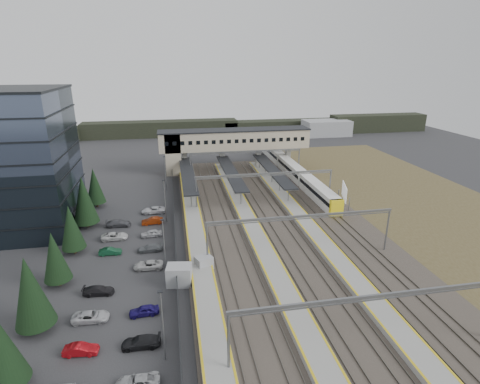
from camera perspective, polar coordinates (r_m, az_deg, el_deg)
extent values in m
plane|color=#2B2B2D|center=(62.93, -3.82, -7.53)|extent=(220.00, 220.00, 0.00)
cube|color=black|center=(78.24, -32.27, -2.38)|extent=(24.30, 18.30, 0.25)
cube|color=black|center=(77.22, -32.72, -0.01)|extent=(24.30, 18.30, 0.25)
cylinder|color=black|center=(43.81, -31.68, -23.54)|extent=(0.44, 0.44, 1.20)
cone|color=black|center=(41.30, -32.75, -19.21)|extent=(3.90, 3.90, 7.50)
cylinder|color=black|center=(49.60, -28.45, -17.46)|extent=(0.44, 0.44, 1.20)
cone|color=black|center=(47.22, -29.34, -13.02)|extent=(4.26, 4.26, 8.20)
cylinder|color=black|center=(56.76, -25.82, -12.15)|extent=(0.44, 0.44, 1.20)
cone|color=black|center=(55.00, -26.40, -8.74)|extent=(3.54, 3.54, 6.80)
cylinder|color=black|center=(64.38, -23.87, -8.04)|extent=(0.44, 0.44, 1.20)
cone|color=black|center=(62.79, -24.35, -4.86)|extent=(3.64, 3.64, 7.00)
cylinder|color=black|center=(73.22, -22.22, -4.49)|extent=(0.44, 0.44, 1.20)
cone|color=black|center=(71.58, -22.69, -1.08)|extent=(4.42, 4.42, 8.50)
cylinder|color=black|center=(82.32, -20.94, -1.72)|extent=(0.44, 0.44, 1.20)
cone|color=black|center=(81.06, -21.28, 0.92)|extent=(3.74, 3.74, 7.20)
imported|color=maroon|center=(44.53, -23.09, -21.22)|extent=(3.57, 1.54, 1.14)
imported|color=silver|center=(48.60, -21.80, -17.21)|extent=(4.25, 2.14, 1.15)
imported|color=black|center=(52.89, -20.76, -13.85)|extent=(4.01, 1.89, 1.13)
imported|color=#13462A|center=(61.94, -19.17, -8.54)|extent=(3.42, 1.30, 1.11)
imported|color=silver|center=(66.62, -18.56, -6.40)|extent=(4.35, 2.05, 1.20)
imported|color=#494A4F|center=(71.39, -18.04, -4.55)|extent=(4.42, 1.92, 1.27)
imported|color=#ADAEB1|center=(39.64, -15.37, -26.19)|extent=(4.11, 1.92, 1.14)
imported|color=black|center=(43.50, -14.83, -21.21)|extent=(4.16, 1.82, 1.19)
imported|color=navy|center=(47.66, -14.42, -17.09)|extent=(3.56, 1.61, 1.19)
imported|color=silver|center=(56.55, -13.80, -10.75)|extent=(4.33, 2.20, 1.17)
imported|color=#5B5F64|center=(61.21, -13.57, -8.29)|extent=(3.95, 1.66, 1.14)
imported|color=#B3B3B7|center=(65.94, -13.38, -6.15)|extent=(3.64, 1.68, 1.21)
imported|color=maroon|center=(70.76, -13.22, -4.30)|extent=(3.98, 1.71, 1.27)
imported|color=silver|center=(75.65, -13.07, -2.70)|extent=(4.59, 2.12, 1.28)
cylinder|color=slate|center=(39.38, -11.67, -19.47)|extent=(0.16, 0.16, 8.00)
cube|color=black|center=(37.03, -12.10, -14.63)|extent=(0.50, 0.25, 0.15)
cylinder|color=slate|center=(53.73, -11.47, -8.10)|extent=(0.16, 0.16, 8.00)
cube|color=black|center=(52.03, -11.76, -4.18)|extent=(0.50, 0.25, 0.15)
cylinder|color=slate|center=(70.23, -11.36, -1.38)|extent=(0.16, 0.16, 8.00)
cube|color=black|center=(68.94, -11.58, 1.73)|extent=(0.50, 0.25, 0.15)
cylinder|color=slate|center=(87.32, -11.30, 2.75)|extent=(0.16, 0.16, 8.00)
cube|color=black|center=(86.29, -11.47, 5.30)|extent=(0.50, 0.25, 0.15)
cube|color=#26282B|center=(66.72, -9.93, -5.21)|extent=(0.08, 90.00, 2.00)
cube|color=#999B9E|center=(51.87, -9.24, -12.37)|extent=(3.61, 2.88, 2.73)
cube|color=#999B9E|center=(54.77, -5.53, -10.75)|extent=(2.82, 2.62, 2.07)
cube|color=#37302A|center=(69.47, 5.59, -4.79)|extent=(34.00, 90.00, 0.20)
cube|color=#59544C|center=(67.22, -4.95, -5.46)|extent=(0.08, 90.00, 0.14)
cube|color=#59544C|center=(67.35, -3.72, -5.37)|extent=(0.08, 90.00, 0.14)
cube|color=#59544C|center=(67.66, -1.56, -5.22)|extent=(0.08, 90.00, 0.14)
cube|color=#59544C|center=(67.87, -0.36, -5.13)|extent=(0.08, 90.00, 0.14)
cube|color=#59544C|center=(68.74, 3.40, -4.83)|extent=(0.08, 90.00, 0.14)
cube|color=#59544C|center=(69.08, 4.57, -4.74)|extent=(0.08, 90.00, 0.14)
cube|color=#59544C|center=(69.74, 6.61, -4.57)|extent=(0.08, 90.00, 0.14)
cube|color=#59544C|center=(70.15, 7.74, -4.47)|extent=(0.08, 90.00, 0.14)
cube|color=#59544C|center=(71.63, 11.22, -4.16)|extent=(0.08, 90.00, 0.14)
cube|color=#59544C|center=(72.16, 12.29, -4.06)|extent=(0.08, 90.00, 0.14)
cube|color=#59544C|center=(73.14, 14.15, -3.88)|extent=(0.08, 90.00, 0.14)
cube|color=#59544C|center=(73.73, 15.17, -3.78)|extent=(0.08, 90.00, 0.14)
cube|color=#969791|center=(67.01, -6.90, -5.45)|extent=(3.20, 82.00, 0.90)
cube|color=gold|center=(66.77, -8.16, -5.17)|extent=(0.25, 82.00, 0.02)
cube|color=gold|center=(66.90, -5.67, -5.01)|extent=(0.25, 82.00, 0.02)
cube|color=#969791|center=(68.20, 1.54, -4.85)|extent=(3.20, 82.00, 0.90)
cube|color=gold|center=(67.75, 0.34, -4.59)|extent=(0.25, 82.00, 0.02)
cube|color=gold|center=(68.30, 2.73, -4.41)|extent=(0.25, 82.00, 0.02)
cube|color=#969791|center=(70.79, 9.50, -4.19)|extent=(3.20, 82.00, 0.90)
cube|color=gold|center=(70.15, 8.41, -3.94)|extent=(0.25, 82.00, 0.02)
cube|color=gold|center=(71.10, 10.63, -3.75)|extent=(0.25, 82.00, 0.02)
cube|color=black|center=(86.39, -7.99, 2.77)|extent=(3.00, 30.00, 0.25)
cube|color=slate|center=(86.43, -7.98, 2.67)|extent=(3.10, 30.00, 0.12)
cylinder|color=slate|center=(74.57, -7.43, -1.22)|extent=(0.20, 0.20, 3.10)
cylinder|color=slate|center=(80.69, -7.70, 0.38)|extent=(0.20, 0.20, 3.10)
cylinder|color=slate|center=(86.86, -7.94, 1.76)|extent=(0.20, 0.20, 3.10)
cylinder|color=slate|center=(93.08, -8.14, 2.95)|extent=(0.20, 0.20, 3.10)
cylinder|color=slate|center=(99.33, -8.32, 3.99)|extent=(0.20, 0.20, 3.10)
cube|color=black|center=(87.32, -1.42, 3.13)|extent=(3.00, 30.00, 0.25)
cube|color=slate|center=(87.36, -1.42, 3.04)|extent=(3.10, 30.00, 0.12)
cylinder|color=slate|center=(75.64, 0.15, -0.75)|extent=(0.20, 0.20, 3.10)
cylinder|color=slate|center=(81.67, -0.69, 0.80)|extent=(0.20, 0.20, 3.10)
cylinder|color=slate|center=(87.78, -1.41, 2.13)|extent=(0.20, 0.20, 3.10)
cylinder|color=slate|center=(93.93, -2.03, 3.29)|extent=(0.20, 0.20, 3.10)
cylinder|color=slate|center=(100.13, -2.59, 4.30)|extent=(0.20, 0.20, 3.10)
cube|color=black|center=(89.36, 4.94, 3.45)|extent=(3.00, 30.00, 0.25)
cube|color=slate|center=(89.40, 4.94, 3.35)|extent=(3.10, 30.00, 0.12)
cylinder|color=slate|center=(77.98, 7.39, -0.28)|extent=(0.20, 0.20, 3.10)
cylinder|color=slate|center=(83.85, 6.06, 1.19)|extent=(0.20, 0.20, 3.10)
cylinder|color=slate|center=(89.81, 4.91, 2.46)|extent=(0.20, 0.20, 3.10)
cylinder|color=slate|center=(95.83, 3.90, 3.58)|extent=(0.20, 0.20, 3.10)
cylinder|color=slate|center=(101.92, 3.01, 4.56)|extent=(0.20, 0.20, 3.10)
cube|color=#B8AD8B|center=(101.18, -0.81, 8.03)|extent=(40.00, 6.00, 5.00)
cube|color=black|center=(100.70, -0.82, 9.45)|extent=(40.40, 6.40, 0.30)
cube|color=#B8AD8B|center=(100.46, -10.17, 5.89)|extent=(4.00, 6.00, 11.00)
cube|color=black|center=(96.85, -11.15, 7.21)|extent=(1.00, 0.06, 1.00)
cube|color=black|center=(96.84, -9.96, 7.28)|extent=(1.00, 0.06, 1.00)
cube|color=black|center=(96.87, -8.77, 7.35)|extent=(1.00, 0.06, 1.00)
cube|color=black|center=(96.95, -7.58, 7.42)|extent=(1.00, 0.06, 1.00)
cube|color=black|center=(97.06, -6.39, 7.48)|extent=(1.00, 0.06, 1.00)
cube|color=black|center=(97.21, -5.21, 7.54)|extent=(1.00, 0.06, 1.00)
cube|color=black|center=(97.41, -4.03, 7.59)|extent=(1.00, 0.06, 1.00)
cube|color=black|center=(97.65, -2.85, 7.65)|extent=(1.00, 0.06, 1.00)
cube|color=black|center=(97.92, -1.68, 7.70)|extent=(1.00, 0.06, 1.00)
cube|color=black|center=(98.24, -0.52, 7.74)|extent=(1.00, 0.06, 1.00)
cube|color=black|center=(98.60, 0.64, 7.78)|extent=(1.00, 0.06, 1.00)
cube|color=black|center=(98.99, 1.79, 7.82)|extent=(1.00, 0.06, 1.00)
cube|color=black|center=(99.43, 2.92, 7.86)|extent=(1.00, 0.06, 1.00)
cube|color=black|center=(99.90, 4.05, 7.89)|extent=(1.00, 0.06, 1.00)
cube|color=black|center=(100.41, 5.17, 7.92)|extent=(1.00, 0.06, 1.00)
cube|color=black|center=(100.95, 6.27, 7.95)|extent=(1.00, 0.06, 1.00)
cube|color=black|center=(101.54, 7.37, 7.97)|extent=(1.00, 0.06, 1.00)
cube|color=black|center=(102.16, 8.45, 7.99)|extent=(1.00, 0.06, 1.00)
cube|color=black|center=(102.81, 9.51, 8.00)|extent=(1.00, 0.06, 1.00)
cube|color=#969791|center=(101.07, -9.24, 4.56)|extent=(1.20, 1.60, 6.00)
cube|color=#969791|center=(101.11, -8.39, 4.61)|extent=(1.20, 1.60, 6.00)
cube|color=#969791|center=(101.90, -2.75, 4.91)|extent=(1.20, 1.60, 6.00)
cube|color=#969791|center=(103.65, 2.76, 5.16)|extent=(1.20, 1.60, 6.00)
cube|color=#969791|center=(105.86, 7.27, 5.33)|extent=(1.20, 1.60, 6.00)
cylinder|color=slate|center=(37.58, -1.75, -22.23)|extent=(0.28, 0.28, 7.00)
cube|color=slate|center=(39.48, 19.44, -14.79)|extent=(28.40, 0.25, 0.35)
cube|color=slate|center=(39.70, 19.37, -15.27)|extent=(28.40, 0.12, 0.12)
cylinder|color=slate|center=(54.08, -5.02, -8.17)|extent=(0.28, 0.28, 7.00)
cylinder|color=slate|center=(62.72, 21.48, -5.49)|extent=(0.28, 0.28, 7.00)
cube|color=slate|center=(55.41, 9.46, -3.66)|extent=(28.40, 0.25, 0.35)
cube|color=slate|center=(55.57, 9.44, -4.04)|extent=(28.40, 0.12, 0.12)
cylinder|color=slate|center=(74.24, -6.70, -0.38)|extent=(0.28, 0.28, 7.00)
cylinder|color=slate|center=(80.75, 13.52, 0.85)|extent=(0.28, 0.28, 7.00)
cube|color=slate|center=(75.22, 3.90, 2.78)|extent=(28.40, 0.25, 0.35)
cube|color=slate|center=(75.33, 3.90, 2.49)|extent=(28.40, 0.12, 0.12)
cylinder|color=slate|center=(93.29, -7.57, 3.72)|extent=(0.28, 0.28, 7.00)
cylinder|color=slate|center=(98.55, 8.94, 4.50)|extent=(0.28, 0.28, 7.00)
cube|color=slate|center=(94.07, 0.92, 6.22)|extent=(28.40, 0.25, 0.35)
cube|color=slate|center=(94.17, 0.92, 5.98)|extent=(28.40, 0.12, 0.12)
cube|color=white|center=(81.14, 11.93, -0.11)|extent=(2.58, 17.86, 3.32)
cube|color=black|center=(81.02, 11.95, 0.14)|extent=(2.64, 17.26, 0.83)
cube|color=slate|center=(81.62, 11.87, -1.06)|extent=(2.22, 16.46, 0.46)
cube|color=white|center=(97.62, 7.93, 3.45)|extent=(2.58, 17.86, 3.32)
cube|color=black|center=(97.52, 7.94, 3.66)|extent=(2.64, 17.26, 0.83)
cube|color=slate|center=(98.02, 7.89, 2.65)|extent=(2.22, 16.46, 0.46)
cube|color=white|center=(114.71, 5.08, 5.96)|extent=(2.58, 17.86, 3.32)
cube|color=black|center=(114.62, 5.09, 6.14)|extent=(2.64, 17.26, 0.83)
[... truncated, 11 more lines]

